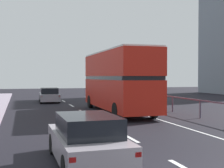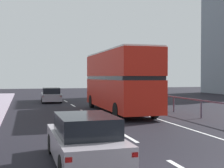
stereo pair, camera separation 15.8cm
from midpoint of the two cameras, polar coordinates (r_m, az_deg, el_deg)
lane_paint_markings at (r=15.97m, az=6.81°, el=-7.62°), size 3.60×46.00×0.01m
bridge_side_railing at (r=17.86m, az=18.76°, el=-3.83°), size 0.10×42.00×1.11m
double_decker_bus_red at (r=21.55m, az=0.85°, el=0.77°), size 2.69×10.18×4.24m
hatchback_car_near at (r=9.05m, az=-5.21°, el=-10.25°), size 1.82×4.20×1.42m
sedan_car_ahead at (r=30.80m, az=-11.64°, el=-2.04°), size 1.98×4.38×1.41m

